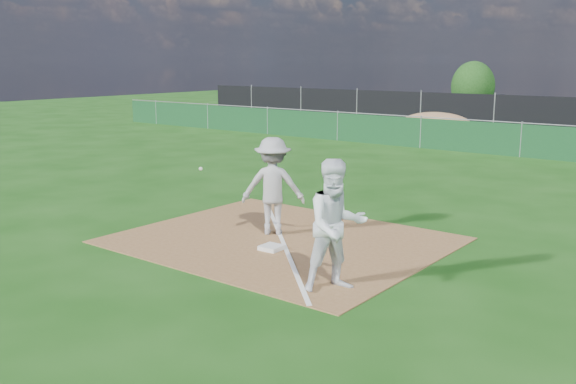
% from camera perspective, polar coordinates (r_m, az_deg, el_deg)
% --- Properties ---
extents(ground, '(90.00, 90.00, 0.00)m').
position_cam_1_polar(ground, '(20.33, 15.45, 1.35)').
color(ground, '#14450E').
rests_on(ground, ground).
extents(infield_dirt, '(6.00, 5.00, 0.02)m').
position_cam_1_polar(infield_dirt, '(12.68, -0.55, -4.30)').
color(infield_dirt, brown).
rests_on(infield_dirt, ground).
extents(foul_line, '(5.01, 5.01, 0.01)m').
position_cam_1_polar(foul_line, '(12.67, -0.55, -4.23)').
color(foul_line, white).
rests_on(foul_line, infield_dirt).
extents(green_fence, '(44.00, 0.05, 1.20)m').
position_cam_1_polar(green_fence, '(24.90, 19.99, 4.30)').
color(green_fence, '#103B1C').
rests_on(green_fence, ground).
extents(dirt_mound, '(3.38, 2.60, 1.17)m').
position_cam_1_polar(dirt_mound, '(29.97, 12.99, 5.82)').
color(dirt_mound, '#99704A').
rests_on(dirt_mound, ground).
extents(first_base, '(0.39, 0.39, 0.08)m').
position_cam_1_polar(first_base, '(12.02, -1.47, -4.95)').
color(first_base, silver).
rests_on(first_base, infield_dirt).
extents(play_at_first, '(2.56, 1.33, 1.97)m').
position_cam_1_polar(play_at_first, '(12.91, -1.34, 0.53)').
color(play_at_first, '#B2B2B4').
rests_on(play_at_first, infield_dirt).
extents(runner, '(1.21, 1.26, 2.05)m').
position_cam_1_polar(runner, '(9.79, 4.30, -3.00)').
color(runner, white).
rests_on(runner, ground).
extents(car_left, '(5.29, 3.57, 1.67)m').
position_cam_1_polar(car_left, '(38.29, 19.05, 7.09)').
color(car_left, '#999BA0').
rests_on(car_left, parking_lot).
extents(car_mid, '(4.93, 2.88, 1.54)m').
position_cam_1_polar(car_mid, '(37.26, 22.22, 6.65)').
color(car_mid, black).
rests_on(car_mid, parking_lot).
extents(tree_left, '(2.87, 2.87, 3.40)m').
position_cam_1_polar(tree_left, '(45.26, 16.11, 9.04)').
color(tree_left, '#382316').
rests_on(tree_left, ground).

